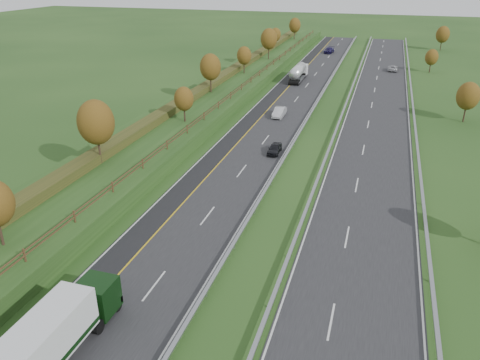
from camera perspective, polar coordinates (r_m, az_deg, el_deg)
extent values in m
plane|color=#214217|center=(75.18, 9.66, 6.29)|extent=(400.00, 400.00, 0.00)
cube|color=#242426|center=(81.17, 4.54, 7.95)|extent=(10.50, 200.00, 0.04)
cube|color=#242426|center=(79.44, 16.30, 6.66)|extent=(10.50, 200.00, 0.04)
cube|color=black|center=(82.03, 1.97, 8.20)|extent=(3.00, 200.00, 0.04)
cube|color=silver|center=(82.35, 1.08, 8.29)|extent=(0.15, 200.00, 0.01)
cube|color=gold|center=(81.66, 2.99, 8.12)|extent=(0.15, 200.00, 0.01)
cube|color=silver|center=(80.28, 8.09, 7.62)|extent=(0.15, 200.00, 0.01)
cube|color=silver|center=(79.60, 12.66, 7.11)|extent=(0.15, 200.00, 0.01)
cube|color=silver|center=(79.57, 19.93, 6.22)|extent=(0.15, 200.00, 0.01)
cube|color=silver|center=(38.77, -10.42, -12.53)|extent=(0.15, 4.00, 0.01)
cube|color=silver|center=(35.58, 11.05, -16.53)|extent=(0.15, 4.00, 0.01)
cube|color=silver|center=(47.90, -3.98, -4.35)|extent=(0.15, 4.00, 0.01)
cube|color=silver|center=(45.36, 12.91, -6.77)|extent=(0.15, 4.00, 0.01)
cube|color=silver|center=(58.08, 0.21, 1.13)|extent=(0.15, 4.00, 0.01)
cube|color=silver|center=(56.01, 14.05, -0.58)|extent=(0.15, 4.00, 0.01)
cube|color=silver|center=(68.86, 3.13, 4.94)|extent=(0.15, 4.00, 0.01)
cube|color=silver|center=(67.11, 14.81, 3.60)|extent=(0.15, 4.00, 0.01)
cube|color=silver|center=(79.98, 5.26, 7.69)|extent=(0.15, 4.00, 0.01)
cube|color=silver|center=(78.48, 15.36, 6.58)|extent=(0.15, 4.00, 0.01)
cube|color=silver|center=(91.32, 6.89, 9.76)|extent=(0.15, 4.00, 0.01)
cube|color=silver|center=(90.02, 15.77, 8.80)|extent=(0.15, 4.00, 0.01)
cube|color=silver|center=(102.82, 8.17, 11.37)|extent=(0.15, 4.00, 0.01)
cube|color=silver|center=(101.66, 16.09, 10.51)|extent=(0.15, 4.00, 0.01)
cube|color=silver|center=(114.42, 9.20, 12.64)|extent=(0.15, 4.00, 0.01)
cube|color=silver|center=(113.38, 16.35, 11.88)|extent=(0.15, 4.00, 0.01)
cube|color=silver|center=(126.09, 10.05, 13.68)|extent=(0.15, 4.00, 0.01)
cube|color=silver|center=(125.15, 16.56, 12.98)|extent=(0.15, 4.00, 0.01)
cube|color=silver|center=(137.82, 10.76, 14.54)|extent=(0.15, 4.00, 0.01)
cube|color=silver|center=(136.96, 16.74, 13.90)|extent=(0.15, 4.00, 0.01)
cube|color=silver|center=(149.59, 11.37, 15.26)|extent=(0.15, 4.00, 0.01)
cube|color=silver|center=(148.80, 16.89, 14.66)|extent=(0.15, 4.00, 0.01)
cube|color=silver|center=(161.40, 11.88, 15.88)|extent=(0.15, 4.00, 0.01)
cube|color=silver|center=(160.66, 17.02, 15.32)|extent=(0.15, 4.00, 0.01)
cube|color=silver|center=(173.23, 12.33, 16.41)|extent=(0.15, 4.00, 0.01)
cube|color=silver|center=(172.54, 17.13, 15.89)|extent=(0.15, 4.00, 0.01)
cube|color=#214217|center=(84.55, -4.16, 9.34)|extent=(12.00, 200.00, 2.00)
cube|color=#2F3816|center=(84.88, -5.48, 10.43)|extent=(2.20, 180.00, 1.10)
cube|color=#422B19|center=(82.67, -1.24, 10.15)|extent=(0.08, 184.00, 0.10)
cube|color=#422B19|center=(82.57, -1.24, 10.42)|extent=(0.08, 184.00, 0.10)
cube|color=#422B19|center=(40.73, -24.79, -8.32)|extent=(0.12, 0.12, 1.20)
cube|color=#422B19|center=(44.94, -19.53, -4.22)|extent=(0.12, 0.12, 1.20)
cube|color=#422B19|center=(49.64, -15.27, -0.83)|extent=(0.12, 0.12, 1.20)
cube|color=#422B19|center=(54.72, -11.78, 1.96)|extent=(0.12, 0.12, 1.20)
cube|color=#422B19|center=(60.07, -8.89, 4.26)|extent=(0.12, 0.12, 1.20)
cube|color=#422B19|center=(65.62, -6.46, 6.17)|extent=(0.12, 0.12, 1.20)
cube|color=#422B19|center=(71.34, -4.41, 7.77)|extent=(0.12, 0.12, 1.20)
cube|color=#422B19|center=(77.18, -2.65, 9.12)|extent=(0.12, 0.12, 1.20)
cube|color=#422B19|center=(83.12, -1.13, 10.27)|extent=(0.12, 0.12, 1.20)
cube|color=#422B19|center=(89.14, 0.20, 11.26)|extent=(0.12, 0.12, 1.20)
cube|color=#422B19|center=(95.22, 1.36, 12.12)|extent=(0.12, 0.12, 1.20)
cube|color=#422B19|center=(101.35, 2.39, 12.88)|extent=(0.12, 0.12, 1.20)
cube|color=#422B19|center=(107.52, 3.31, 13.54)|extent=(0.12, 0.12, 1.20)
cube|color=#422B19|center=(113.74, 4.13, 14.13)|extent=(0.12, 0.12, 1.20)
cube|color=#422B19|center=(119.98, 4.87, 14.65)|extent=(0.12, 0.12, 1.20)
cube|color=#422B19|center=(126.25, 5.54, 15.12)|extent=(0.12, 0.12, 1.20)
cube|color=#422B19|center=(132.54, 6.15, 15.55)|extent=(0.12, 0.12, 1.20)
cube|color=#422B19|center=(138.85, 6.71, 15.93)|extent=(0.12, 0.12, 1.20)
cube|color=#422B19|center=(145.18, 7.22, 16.28)|extent=(0.12, 0.12, 1.20)
cube|color=#422B19|center=(151.52, 7.68, 16.60)|extent=(0.12, 0.12, 1.20)
cube|color=#422B19|center=(157.87, 8.12, 16.90)|extent=(0.12, 0.12, 1.20)
cube|color=#422B19|center=(164.24, 8.52, 17.17)|extent=(0.12, 0.12, 1.20)
cube|color=#422B19|center=(170.61, 8.89, 17.41)|extent=(0.12, 0.12, 1.20)
cube|color=gray|center=(80.02, 8.58, 7.96)|extent=(0.32, 200.00, 0.18)
cube|color=gray|center=(32.34, -8.85, -20.90)|extent=(0.10, 0.14, 0.56)
cube|color=gray|center=(37.07, -4.12, -13.65)|extent=(0.10, 0.14, 0.56)
cube|color=gray|center=(42.44, -0.73, -8.07)|extent=(0.10, 0.14, 0.56)
cube|color=gray|center=(48.23, 1.82, -3.77)|extent=(0.10, 0.14, 0.56)
cube|color=gray|center=(54.30, 3.78, -0.40)|extent=(0.10, 0.14, 0.56)
cube|color=gray|center=(60.57, 5.35, 2.28)|extent=(0.10, 0.14, 0.56)
cube|color=gray|center=(66.99, 6.62, 4.45)|extent=(0.10, 0.14, 0.56)
cube|color=gray|center=(73.52, 7.67, 6.23)|extent=(0.10, 0.14, 0.56)
cube|color=gray|center=(80.12, 8.56, 7.72)|extent=(0.10, 0.14, 0.56)
cube|color=gray|center=(86.79, 9.32, 8.99)|extent=(0.10, 0.14, 0.56)
cube|color=gray|center=(93.50, 9.97, 10.07)|extent=(0.10, 0.14, 0.56)
cube|color=gray|center=(100.26, 10.53, 11.00)|extent=(0.10, 0.14, 0.56)
cube|color=gray|center=(107.04, 11.03, 11.82)|extent=(0.10, 0.14, 0.56)
cube|color=gray|center=(113.85, 11.47, 12.53)|extent=(0.10, 0.14, 0.56)
cube|color=gray|center=(120.69, 11.87, 13.17)|extent=(0.10, 0.14, 0.56)
cube|color=gray|center=(127.54, 12.22, 13.74)|extent=(0.10, 0.14, 0.56)
cube|color=gray|center=(134.40, 12.54, 14.25)|extent=(0.10, 0.14, 0.56)
cube|color=gray|center=(141.28, 12.83, 14.70)|extent=(0.10, 0.14, 0.56)
cube|color=gray|center=(148.18, 13.09, 15.12)|extent=(0.10, 0.14, 0.56)
cube|color=gray|center=(155.08, 13.33, 15.50)|extent=(0.10, 0.14, 0.56)
cube|color=gray|center=(161.99, 13.55, 15.84)|extent=(0.10, 0.14, 0.56)
cube|color=gray|center=(168.90, 13.76, 16.16)|extent=(0.10, 0.14, 0.56)
cube|color=gray|center=(175.83, 13.94, 16.45)|extent=(0.10, 0.14, 0.56)
cube|color=gray|center=(79.48, 12.23, 7.56)|extent=(0.32, 200.00, 0.18)
cube|color=gray|center=(35.89, 3.78, -15.14)|extent=(0.10, 0.14, 0.56)
cube|color=gray|center=(41.41, 6.10, -9.15)|extent=(0.10, 0.14, 0.56)
cube|color=gray|center=(47.32, 7.80, -4.60)|extent=(0.10, 0.14, 0.56)
cube|color=gray|center=(53.50, 9.10, -1.08)|extent=(0.10, 0.14, 0.56)
cube|color=gray|center=(59.86, 10.12, 1.70)|extent=(0.10, 0.14, 0.56)
cube|color=gray|center=(66.34, 10.95, 3.95)|extent=(0.10, 0.14, 0.56)
cube|color=gray|center=(72.93, 11.64, 5.79)|extent=(0.10, 0.14, 0.56)
cube|color=gray|center=(79.58, 12.21, 7.32)|extent=(0.10, 0.14, 0.56)
cube|color=gray|center=(86.29, 12.70, 8.62)|extent=(0.10, 0.14, 0.56)
cube|color=gray|center=(93.04, 13.12, 9.73)|extent=(0.10, 0.14, 0.56)
cube|color=gray|center=(99.82, 13.48, 10.69)|extent=(0.10, 0.14, 0.56)
cube|color=gray|center=(106.64, 13.80, 11.52)|extent=(0.10, 0.14, 0.56)
cube|color=gray|center=(113.47, 14.08, 12.25)|extent=(0.10, 0.14, 0.56)
cube|color=gray|center=(120.33, 14.34, 12.90)|extent=(0.10, 0.14, 0.56)
cube|color=gray|center=(127.20, 14.56, 13.48)|extent=(0.10, 0.14, 0.56)
cube|color=gray|center=(134.08, 14.77, 14.00)|extent=(0.10, 0.14, 0.56)
cube|color=gray|center=(140.98, 14.95, 14.47)|extent=(0.10, 0.14, 0.56)
cube|color=gray|center=(147.88, 15.12, 14.90)|extent=(0.10, 0.14, 0.56)
cube|color=gray|center=(154.80, 15.27, 15.29)|extent=(0.10, 0.14, 0.56)
cube|color=gray|center=(161.72, 15.41, 15.64)|extent=(0.10, 0.14, 0.56)
cube|color=gray|center=(168.65, 15.54, 15.97)|extent=(0.10, 0.14, 0.56)
cube|color=gray|center=(175.58, 15.66, 16.27)|extent=(0.10, 0.14, 0.56)
cube|color=gray|center=(79.46, 20.53, 6.54)|extent=(0.32, 200.00, 0.18)
cube|color=gray|center=(41.37, 22.20, -11.14)|extent=(0.10, 0.14, 0.56)
cube|color=gray|center=(53.47, 21.36, -2.59)|extent=(0.10, 0.14, 0.56)
cube|color=gray|center=(66.32, 20.84, 2.73)|extent=(0.10, 0.14, 0.56)
cube|color=gray|center=(79.56, 20.49, 6.30)|extent=(0.10, 0.14, 0.56)
cube|color=gray|center=(93.02, 20.24, 8.85)|extent=(0.10, 0.14, 0.56)
cube|color=gray|center=(106.62, 20.05, 10.75)|extent=(0.10, 0.14, 0.56)
cube|color=gray|center=(120.31, 19.90, 12.22)|extent=(0.10, 0.14, 0.56)
cube|color=gray|center=(134.07, 19.79, 13.39)|extent=(0.10, 0.14, 0.56)
cube|color=gray|center=(147.87, 19.69, 14.34)|extent=(0.10, 0.14, 0.56)
cube|color=gray|center=(161.71, 19.61, 15.12)|extent=(0.10, 0.14, 0.56)
cube|color=gray|center=(175.57, 19.54, 15.79)|extent=(0.10, 0.14, 0.56)
cylinder|color=#2D2116|center=(43.57, -27.17, -5.67)|extent=(0.24, 0.24, 2.43)
cylinder|color=#2D2116|center=(57.12, -16.74, 3.45)|extent=(0.24, 0.24, 3.15)
ellipsoid|color=#543912|center=(56.02, -17.17, 6.75)|extent=(4.20, 4.20, 5.25)
cylinder|color=#2D2116|center=(70.81, -6.76, 7.94)|extent=(0.24, 0.24, 2.16)
ellipsoid|color=#543912|center=(70.17, -6.86, 9.80)|extent=(2.88, 2.88, 3.60)
cylinder|color=#2D2116|center=(87.75, -3.57, 11.56)|extent=(0.24, 0.24, 2.88)
ellipsoid|color=#543912|center=(87.09, -3.63, 13.59)|extent=(3.84, 3.84, 4.80)
cylinder|color=#2D2116|center=(104.18, 0.50, 13.54)|extent=(0.24, 0.24, 2.34)
ellipsoid|color=#543912|center=(103.72, 0.51, 14.93)|extent=(3.12, 3.12, 3.90)
cylinder|color=#2D2116|center=(120.97, 3.51, 15.22)|extent=(0.24, 0.24, 3.06)
ellipsoid|color=#543912|center=(120.47, 3.55, 16.80)|extent=(4.08, 4.08, 5.10)
cylinder|color=#2D2116|center=(138.91, 4.32, 16.25)|extent=(0.24, 0.24, 2.25)
ellipsoid|color=#543912|center=(138.57, 4.35, 17.26)|extent=(3.00, 3.00, 3.75)
cylinder|color=#2D2116|center=(155.93, 6.65, 17.16)|extent=(0.24, 0.24, 2.70)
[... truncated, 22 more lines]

